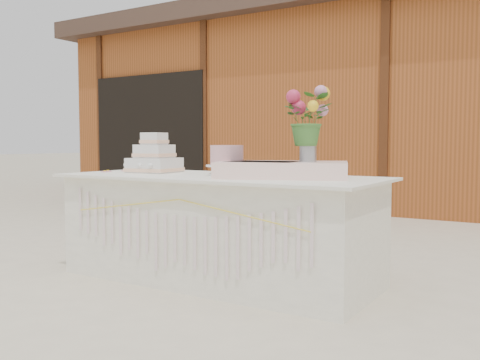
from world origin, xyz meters
name	(u,v)px	position (x,y,z in m)	size (l,w,h in m)	color
ground	(219,280)	(0.00, 0.00, 0.00)	(80.00, 80.00, 0.00)	beige
barn	(420,103)	(-0.01, 5.99, 1.68)	(12.60, 4.60, 3.30)	brown
cake_table	(218,228)	(0.00, 0.00, 0.39)	(2.40, 1.00, 0.77)	white
wedding_cake	(154,159)	(-0.67, 0.07, 0.88)	(0.39, 0.39, 0.32)	silver
pink_cake_stand	(227,159)	(0.05, 0.04, 0.89)	(0.31, 0.31, 0.22)	white
satin_runner	(282,170)	(0.50, 0.04, 0.83)	(0.87, 0.51, 0.11)	#FFD7CD
flower_vase	(308,150)	(0.68, 0.08, 0.96)	(0.11, 0.11, 0.16)	#A3A3A7
bouquet	(308,112)	(0.68, 0.08, 1.21)	(0.32, 0.27, 0.35)	#396D2B
loose_flowers	(117,171)	(-1.02, 0.01, 0.78)	(0.13, 0.30, 0.02)	pink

